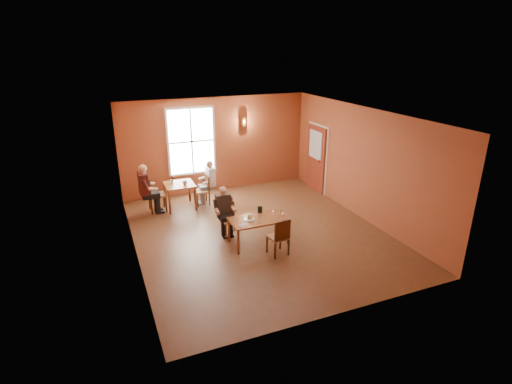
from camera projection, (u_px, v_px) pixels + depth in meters
name	position (u px, v px, depth m)	size (l,w,h in m)	color
ground	(259.00, 233.00, 10.12)	(6.00, 7.00, 0.01)	brown
wall_back	(216.00, 145.00, 12.63)	(6.00, 0.04, 3.00)	brown
wall_front	(342.00, 239.00, 6.57)	(6.00, 0.04, 3.00)	brown
wall_left	(130.00, 194.00, 8.52)	(0.04, 7.00, 3.00)	brown
wall_right	(362.00, 164.00, 10.67)	(0.04, 7.00, 3.00)	brown
ceiling	(259.00, 115.00, 9.07)	(6.00, 7.00, 0.04)	white
window	(191.00, 141.00, 12.23)	(1.36, 0.10, 1.96)	white
door	(316.00, 159.00, 12.80)	(0.12, 1.04, 2.10)	maroon
wall_sconce	(244.00, 122.00, 12.62)	(0.16, 0.16, 0.28)	brown
main_table	(258.00, 231.00, 9.54)	(1.35, 0.76, 0.63)	brown
chair_diner_main	(230.00, 220.00, 9.89)	(0.37, 0.37, 0.83)	brown
diner_main	(230.00, 214.00, 9.80)	(0.47, 0.47, 1.18)	#36261C
chair_empty	(278.00, 236.00, 8.98)	(0.40, 0.40, 0.90)	brown
plate_food	(249.00, 219.00, 9.38)	(0.26, 0.26, 0.03)	white
sandwich	(250.00, 217.00, 9.40)	(0.08, 0.07, 0.09)	tan
goblet_a	(272.00, 211.00, 9.66)	(0.06, 0.06, 0.16)	white
goblet_b	(281.00, 213.00, 9.53)	(0.07, 0.07, 0.17)	white
menu_stand	(260.00, 210.00, 9.72)	(0.11, 0.05, 0.18)	black
knife	(259.00, 223.00, 9.18)	(0.18, 0.01, 0.00)	silver
napkin	(243.00, 225.00, 9.10)	(0.16, 0.16, 0.01)	white
sunglasses	(286.00, 220.00, 9.35)	(0.12, 0.04, 0.01)	black
second_table	(180.00, 196.00, 11.59)	(0.83, 0.83, 0.73)	brown
chair_diner_white	(202.00, 190.00, 11.80)	(0.40, 0.40, 0.90)	#4E2E12
diner_white	(202.00, 184.00, 11.75)	(0.50, 0.50, 1.25)	white
chair_diner_maroon	(157.00, 194.00, 11.31)	(0.45, 0.45, 1.02)	#3F2710
diner_maroon	(155.00, 188.00, 11.23)	(0.56, 0.56, 1.40)	maroon
cup_a	(185.00, 183.00, 11.40)	(0.13, 0.13, 0.10)	white
cup_b	(172.00, 181.00, 11.52)	(0.10, 0.10, 0.09)	white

